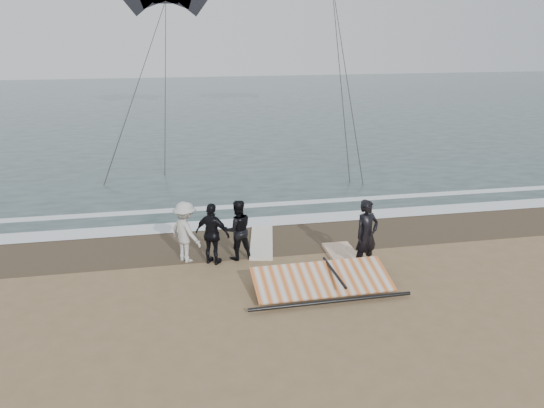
{
  "coord_description": "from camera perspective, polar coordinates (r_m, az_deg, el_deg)",
  "views": [
    {
      "loc": [
        -2.72,
        -10.17,
        6.08
      ],
      "look_at": [
        -0.16,
        3.0,
        1.6
      ],
      "focal_mm": 35.0,
      "sensor_mm": 36.0,
      "label": 1
    }
  ],
  "objects": [
    {
      "name": "sail_rig",
      "position": [
        13.15,
        4.96,
        -8.21
      ],
      "size": [
        3.88,
        1.75,
        0.49
      ],
      "color": "black",
      "rests_on": "ground"
    },
    {
      "name": "board_cream",
      "position": [
        15.7,
        -1.12,
        -4.12
      ],
      "size": [
        1.08,
        2.49,
        0.1
      ],
      "primitive_type": "cube",
      "rotation": [
        0.0,
        0.0,
        -0.19
      ],
      "color": "white",
      "rests_on": "ground"
    },
    {
      "name": "sea",
      "position": [
        43.68,
        -7.42,
        10.34
      ],
      "size": [
        120.0,
        54.0,
        0.02
      ],
      "primitive_type": "cube",
      "color": "#233838",
      "rests_on": "ground"
    },
    {
      "name": "board_white",
      "position": [
        14.46,
        8.36,
        -6.37
      ],
      "size": [
        0.8,
        2.8,
        0.11
      ],
      "primitive_type": "cube",
      "rotation": [
        0.0,
        0.0,
        -0.01
      ],
      "color": "white",
      "rests_on": "ground"
    },
    {
      "name": "foam_far",
      "position": [
        18.97,
        -2.16,
        -0.15
      ],
      "size": [
        120.0,
        0.45,
        0.01
      ],
      "primitive_type": "cube",
      "color": "white",
      "rests_on": "sea"
    },
    {
      "name": "ground",
      "position": [
        12.16,
        3.52,
        -11.58
      ],
      "size": [
        120.0,
        120.0,
        0.0
      ],
      "primitive_type": "plane",
      "color": "#8C704C",
      "rests_on": "ground"
    },
    {
      "name": "trio_cluster",
      "position": [
        14.4,
        -6.75,
        -2.98
      ],
      "size": [
        2.42,
        1.37,
        1.7
      ],
      "color": "black",
      "rests_on": "ground"
    },
    {
      "name": "wet_sand",
      "position": [
        16.11,
        -0.45,
        -3.68
      ],
      "size": [
        120.0,
        2.8,
        0.01
      ],
      "primitive_type": "cube",
      "color": "#4C3D2B",
      "rests_on": "ground"
    },
    {
      "name": "foam_near",
      "position": [
        17.39,
        -1.29,
        -1.91
      ],
      "size": [
        120.0,
        0.9,
        0.01
      ],
      "primitive_type": "cube",
      "color": "white",
      "rests_on": "sea"
    },
    {
      "name": "man_main",
      "position": [
        14.02,
        10.13,
        -3.3
      ],
      "size": [
        0.8,
        0.66,
        1.9
      ],
      "primitive_type": "imported",
      "rotation": [
        0.0,
        0.0,
        0.34
      ],
      "color": "black",
      "rests_on": "ground"
    }
  ]
}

